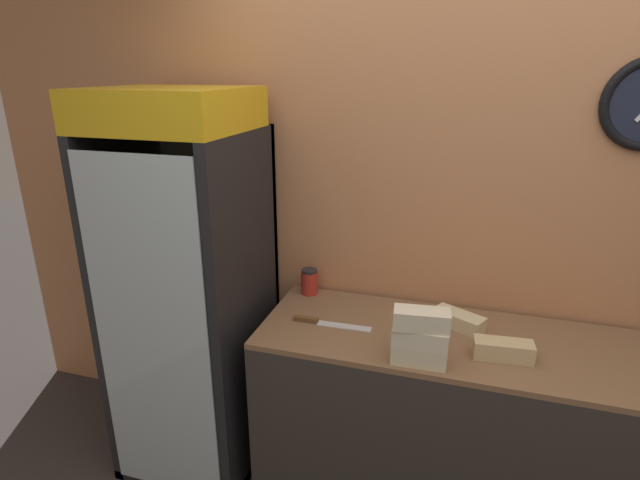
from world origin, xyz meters
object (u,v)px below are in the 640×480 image
Objects in this scene: beverage_cooler at (194,271)px; chefs_knife at (321,322)px; condiment_jar at (309,282)px; sandwich_stack_top at (422,319)px; sandwich_stack_middle at (420,337)px; sandwich_flat_right at (459,320)px; sandwich_stack_bottom at (419,354)px; sandwich_flat_left at (503,350)px.

beverage_cooler reaches higher than chefs_knife.
condiment_jar is (-0.15, 0.29, 0.06)m from chefs_knife.
condiment_jar reaches higher than chefs_knife.
sandwich_stack_top reaches higher than chefs_knife.
sandwich_stack_middle is 0.60× the size of chefs_knife.
condiment_jar is (-0.75, 0.14, 0.03)m from sandwich_flat_right.
sandwich_stack_bottom is 1.64× the size of condiment_jar.
chefs_knife is at bearing 157.39° from sandwich_stack_bottom.
sandwich_stack_middle reaches higher than sandwich_flat_left.
beverage_cooler is 8.10× the size of sandwich_flat_left.
beverage_cooler reaches higher than condiment_jar.
chefs_knife is 2.73× the size of condiment_jar.
beverage_cooler reaches higher than sandwich_flat_right.
sandwich_stack_bottom is at bearing -111.74° from sandwich_flat_right.
sandwich_stack_middle is at bearing -157.33° from sandwich_flat_left.
sandwich_stack_bottom is 0.34m from sandwich_flat_left.
sandwich_stack_top reaches higher than sandwich_stack_middle.
sandwich_stack_top is 0.40m from sandwich_flat_right.
sandwich_stack_top reaches higher than condiment_jar.
sandwich_stack_bottom is 0.89× the size of sandwich_flat_right.
beverage_cooler is at bearing 167.28° from sandwich_stack_bottom.
beverage_cooler is 1.17m from sandwich_stack_top.
sandwich_flat_left is at bearing -4.90° from beverage_cooler.
chefs_knife is at bearing 157.39° from sandwich_stack_middle.
sandwich_stack_bottom is 0.78m from condiment_jar.
sandwich_flat_left reaches higher than sandwich_flat_right.
beverage_cooler is at bearing -156.96° from condiment_jar.
beverage_cooler is at bearing -176.11° from sandwich_flat_right.
condiment_jar is (0.53, 0.22, -0.08)m from beverage_cooler.
chefs_knife is at bearing 175.65° from sandwich_flat_left.
sandwich_stack_middle is at bearing 0.00° from sandwich_stack_bottom.
sandwich_stack_top is at bearing 0.00° from sandwich_stack_bottom.
sandwich_stack_bottom is 0.15m from sandwich_stack_top.
sandwich_flat_left is at bearing -49.59° from sandwich_flat_right.
sandwich_stack_middle reaches higher than sandwich_flat_right.
chefs_knife is (-0.60, -0.15, -0.03)m from sandwich_flat_right.
condiment_jar is at bearing 141.73° from sandwich_stack_top.
sandwich_flat_left is at bearing -20.63° from condiment_jar.
chefs_knife is (-0.46, 0.19, -0.19)m from sandwich_stack_top.
beverage_cooler is 8.84× the size of sandwich_stack_middle.
sandwich_stack_middle is 1.64× the size of condiment_jar.
sandwich_stack_bottom is at bearing 0.00° from sandwich_stack_middle.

